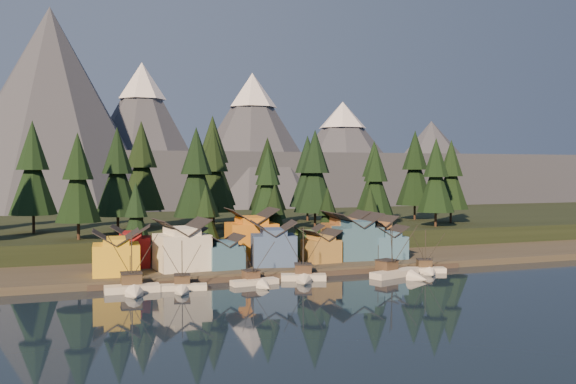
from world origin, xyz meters
name	(u,v)px	position (x,y,z in m)	size (l,w,h in m)	color
ground	(321,291)	(0.00, 0.00, 0.00)	(500.00, 500.00, 0.00)	black
shore_strip	(255,258)	(0.00, 40.00, 0.75)	(400.00, 50.00, 1.50)	#3B362B
hillside	(207,231)	(0.00, 90.00, 3.00)	(420.00, 100.00, 6.00)	black
dock	(289,274)	(0.00, 16.50, 0.50)	(80.00, 4.00, 1.00)	#453B31
mountain_ridge	(140,162)	(-4.20, 213.59, 26.06)	(560.00, 190.00, 90.00)	#454A59
boat_0	(133,279)	(-32.45, 9.79, 2.49)	(10.07, 10.92, 12.60)	silver
boat_1	(182,281)	(-23.78, 8.81, 1.86)	(9.60, 10.13, 10.09)	silver
boat_2	(257,276)	(-9.30, 9.43, 1.78)	(9.74, 10.43, 9.90)	silver
boat_3	(304,269)	(0.91, 10.92, 2.33)	(9.70, 10.29, 11.72)	beige
boat_5	(400,266)	(20.85, 7.84, 2.26)	(12.31, 12.75, 12.52)	silver
boat_6	(427,264)	(29.21, 10.62, 1.98)	(8.89, 9.36, 10.23)	white
house_front_0	(116,251)	(-34.09, 22.31, 6.13)	(9.48, 9.04, 8.82)	yellow
house_front_1	(182,243)	(-20.77, 24.25, 6.99)	(11.04, 10.68, 10.45)	white
house_front_2	(224,251)	(-12.17, 23.06, 5.18)	(7.76, 7.81, 7.00)	#366180
house_front_3	(273,242)	(-1.01, 23.62, 6.48)	(11.09, 10.76, 9.48)	#365281
house_front_4	(321,245)	(10.65, 24.71, 5.26)	(7.56, 8.07, 7.17)	olive
house_front_5	(357,235)	(20.22, 26.14, 7.06)	(10.72, 9.87, 10.59)	#325B77
house_front_6	(388,241)	(27.44, 24.40, 5.47)	(8.05, 7.67, 7.55)	teal
house_back_0	(131,245)	(-30.05, 32.06, 6.12)	(9.27, 9.01, 8.81)	maroon
house_back_1	(188,245)	(-18.04, 31.04, 5.76)	(7.39, 7.48, 8.12)	olive
house_back_2	(251,232)	(-2.35, 35.30, 7.60)	(11.58, 10.74, 11.62)	orange
house_back_3	(306,240)	(10.01, 31.78, 5.56)	(8.82, 8.18, 7.72)	#4D743F
house_back_4	(345,232)	(20.61, 33.19, 7.05)	(10.88, 10.54, 10.57)	#8E5E32
house_back_5	(375,234)	(28.89, 33.17, 6.36)	(9.41, 9.50, 9.26)	#9F6A38
tree_hill_1	(33,172)	(-50.00, 68.00, 21.63)	(12.27, 12.27, 28.59)	#332319
tree_hill_2	(78,181)	(-40.00, 48.00, 19.48)	(10.59, 10.59, 24.67)	#332319
tree_hill_3	(117,175)	(-30.00, 60.00, 20.70)	(11.54, 11.54, 26.89)	#332319
tree_hill_4	(142,169)	(-22.00, 75.00, 22.26)	(12.76, 12.76, 29.73)	#332319
tree_hill_5	(196,176)	(-12.00, 50.00, 20.60)	(11.46, 11.46, 26.70)	#332319
tree_hill_6	(213,173)	(-4.00, 65.00, 21.19)	(11.93, 11.93, 27.79)	#332319
tree_hill_7	(268,186)	(6.00, 48.00, 17.92)	(9.36, 9.36, 21.81)	#332319
tree_hill_8	(267,177)	(14.00, 72.00, 20.04)	(11.02, 11.02, 25.68)	#332319
tree_hill_9	(315,174)	(22.00, 55.00, 20.81)	(11.63, 11.63, 27.09)	#332319
tree_hill_10	(308,174)	(30.00, 80.00, 20.69)	(11.54, 11.54, 26.88)	#332319
tree_hill_11	(376,183)	(38.00, 50.00, 18.53)	(9.84, 9.84, 22.92)	#332319
tree_hill_12	(374,178)	(46.00, 66.00, 19.61)	(10.69, 10.69, 24.89)	#332319
tree_hill_13	(436,178)	(56.00, 48.00, 19.70)	(10.76, 10.76, 25.06)	#332319
tree_hill_14	(415,171)	(64.00, 72.00, 21.70)	(12.33, 12.33, 28.72)	#332319
tree_hill_15	(213,164)	(0.00, 82.00, 23.72)	(13.91, 13.91, 32.40)	#332319
tree_hill_17	(451,177)	(68.00, 58.00, 19.77)	(10.81, 10.81, 25.18)	#332319
tree_shore_0	(136,218)	(-28.00, 40.00, 11.23)	(7.64, 7.64, 17.81)	#332319
tree_shore_1	(206,218)	(-12.00, 40.00, 10.85)	(7.35, 7.35, 17.13)	#332319
tree_shore_2	(275,216)	(5.00, 40.00, 10.97)	(7.44, 7.44, 17.33)	#332319
tree_shore_3	(327,216)	(19.00, 40.00, 10.46)	(7.05, 7.05, 16.42)	#332319
tree_shore_4	(370,215)	(31.00, 40.00, 10.38)	(6.98, 6.98, 16.25)	#332319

